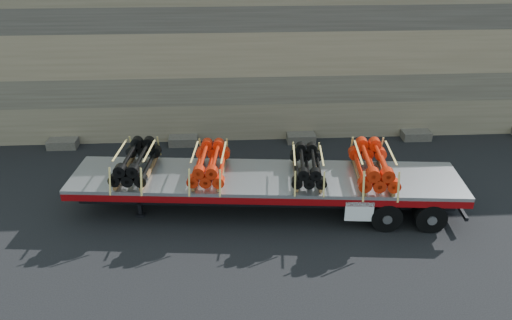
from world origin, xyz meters
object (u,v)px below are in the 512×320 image
at_px(bundle_rear, 373,166).
at_px(bundle_front, 136,162).
at_px(bundle_midfront, 210,164).
at_px(bundle_midrear, 307,166).
at_px(trailer, 265,193).

bearing_deg(bundle_rear, bundle_front, 180.00).
distance_m(bundle_midfront, bundle_midrear, 3.12).
bearing_deg(trailer, bundle_midfront, -180.00).
distance_m(bundle_front, bundle_midrear, 5.48).
bearing_deg(bundle_rear, trailer, 180.00).
distance_m(trailer, bundle_midfront, 2.05).
bearing_deg(bundle_midfront, bundle_rear, 0.00).
relative_size(bundle_midrear, bundle_rear, 0.85).
height_order(trailer, bundle_midfront, bundle_midfront).
distance_m(bundle_midfront, bundle_rear, 5.18).
bearing_deg(bundle_front, trailer, 0.00).
xyz_separation_m(bundle_midrear, bundle_rear, (2.05, -0.19, 0.07)).
xyz_separation_m(bundle_midfront, bundle_midrear, (3.10, -0.29, -0.03)).
relative_size(trailer, bundle_midrear, 5.95).
height_order(trailer, bundle_front, bundle_front).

